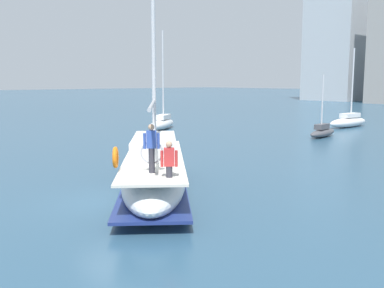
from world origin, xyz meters
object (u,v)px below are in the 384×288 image
Objects in this scene: moored_sloop_far at (323,132)px; moored_cutter_left at (348,121)px; main_sailboat at (154,171)px; mooring_buoy at (136,155)px; moored_ketch_distant at (162,123)px.

moored_cutter_left reaches higher than moored_sloop_far.
moored_cutter_left is at bearing 103.93° from main_sailboat.
moored_cutter_left is at bearing 105.12° from moored_sloop_far.
moored_cutter_left is 25.02m from mooring_buoy.
moored_cutter_left is (-7.19, 28.98, -0.33)m from main_sailboat.
moored_ketch_distant reaches higher than moored_sloop_far.
main_sailboat is 1.63× the size of moored_ketch_distant.
moored_cutter_left is (-2.27, 8.42, 0.15)m from moored_sloop_far.
moored_ketch_distant is at bearing -155.99° from moored_sloop_far.
main_sailboat is 23.18m from moored_ketch_distant.
moored_cutter_left is 17.74m from moored_ketch_distant.
mooring_buoy is at bearing -44.44° from moored_ketch_distant.
moored_ketch_distant is at bearing 140.34° from main_sailboat.
moored_sloop_far is at bearing 103.43° from main_sailboat.
moored_ketch_distant is at bearing -126.93° from moored_cutter_left.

